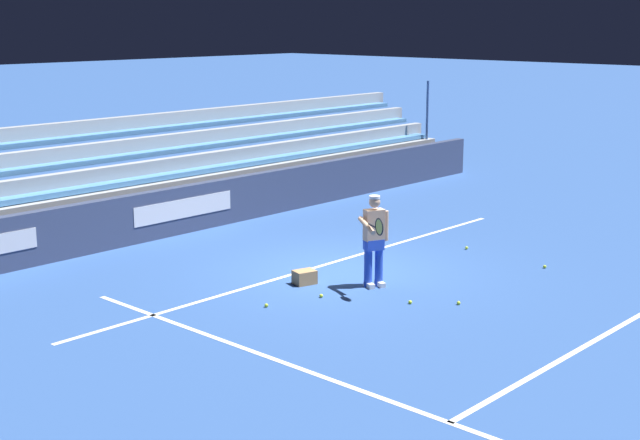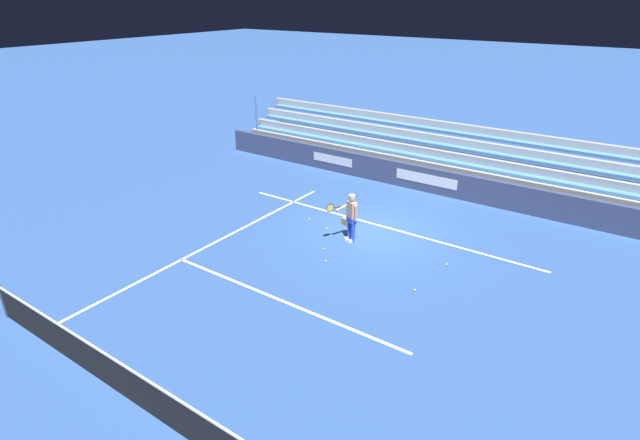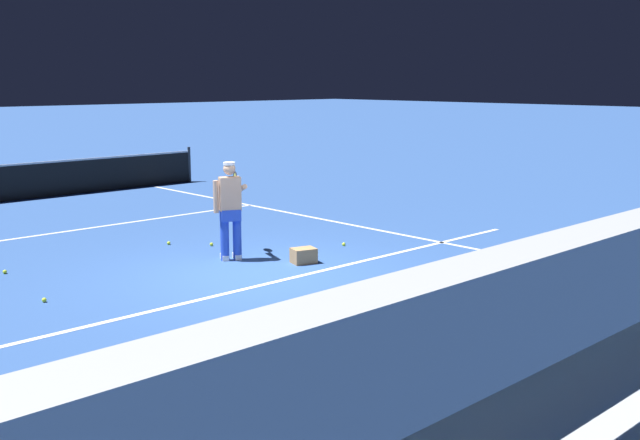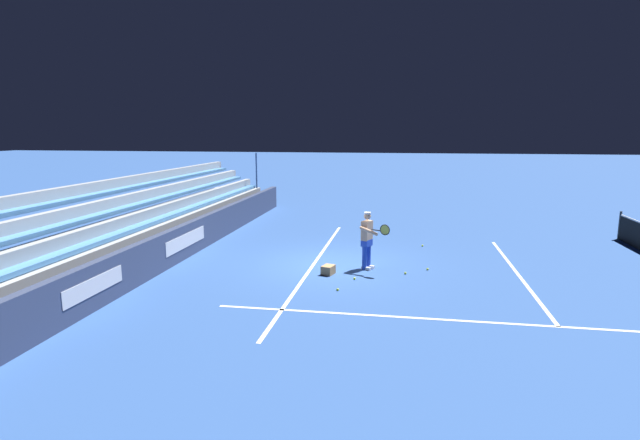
{
  "view_description": "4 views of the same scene",
  "coord_description": "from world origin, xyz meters",
  "px_view_note": "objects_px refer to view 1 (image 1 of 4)",
  "views": [
    {
      "loc": [
        12.64,
        11.21,
        4.86
      ],
      "look_at": [
        1.23,
        0.65,
        1.34
      ],
      "focal_mm": 50.0,
      "sensor_mm": 36.0,
      "label": 1
    },
    {
      "loc": [
        -7.75,
        14.65,
        7.95
      ],
      "look_at": [
        1.28,
        1.64,
        0.71
      ],
      "focal_mm": 28.0,
      "sensor_mm": 36.0,
      "label": 2
    },
    {
      "loc": [
        -7.29,
        -9.18,
        3.1
      ],
      "look_at": [
        1.07,
        -0.3,
        0.81
      ],
      "focal_mm": 42.0,
      "sensor_mm": 36.0,
      "label": 3
    },
    {
      "loc": [
        14.76,
        2.23,
        4.07
      ],
      "look_at": [
        -0.32,
        -0.37,
        1.33
      ],
      "focal_mm": 28.0,
      "sensor_mm": 36.0,
      "label": 4
    }
  ],
  "objects_px": {
    "ball_box_cardboard": "(305,277)",
    "tennis_ball_by_box": "(467,248)",
    "tennis_ball_near_player": "(545,267)",
    "tennis_ball_midcourt": "(321,296)",
    "tennis_player": "(374,240)",
    "tennis_ball_far_right": "(266,305)",
    "tennis_ball_on_baseline": "(410,302)",
    "tennis_ball_stray_back": "(459,303)"
  },
  "relations": [
    {
      "from": "tennis_player",
      "to": "tennis_ball_by_box",
      "type": "height_order",
      "value": "tennis_player"
    },
    {
      "from": "tennis_ball_by_box",
      "to": "tennis_ball_far_right",
      "type": "bearing_deg",
      "value": -3.31
    },
    {
      "from": "ball_box_cardboard",
      "to": "tennis_ball_near_player",
      "type": "bearing_deg",
      "value": 145.32
    },
    {
      "from": "tennis_ball_midcourt",
      "to": "tennis_ball_stray_back",
      "type": "relative_size",
      "value": 1.0
    },
    {
      "from": "tennis_ball_on_baseline",
      "to": "tennis_ball_near_player",
      "type": "bearing_deg",
      "value": 170.78
    },
    {
      "from": "tennis_ball_stray_back",
      "to": "tennis_ball_near_player",
      "type": "distance_m",
      "value": 3.11
    },
    {
      "from": "ball_box_cardboard",
      "to": "tennis_ball_on_baseline",
      "type": "relative_size",
      "value": 6.06
    },
    {
      "from": "tennis_ball_midcourt",
      "to": "tennis_player",
      "type": "bearing_deg",
      "value": 167.56
    },
    {
      "from": "tennis_ball_on_baseline",
      "to": "tennis_ball_near_player",
      "type": "xyz_separation_m",
      "value": [
        -3.65,
        0.59,
        0.0
      ]
    },
    {
      "from": "ball_box_cardboard",
      "to": "tennis_ball_far_right",
      "type": "xyz_separation_m",
      "value": [
        1.45,
        0.47,
        -0.1
      ]
    },
    {
      "from": "tennis_ball_on_baseline",
      "to": "tennis_ball_by_box",
      "type": "bearing_deg",
      "value": -160.14
    },
    {
      "from": "tennis_ball_on_baseline",
      "to": "tennis_ball_by_box",
      "type": "relative_size",
      "value": 1.0
    },
    {
      "from": "ball_box_cardboard",
      "to": "tennis_ball_by_box",
      "type": "xyz_separation_m",
      "value": [
        -4.22,
        0.8,
        -0.1
      ]
    },
    {
      "from": "ball_box_cardboard",
      "to": "tennis_player",
      "type": "bearing_deg",
      "value": 125.37
    },
    {
      "from": "tennis_player",
      "to": "tennis_ball_stray_back",
      "type": "height_order",
      "value": "tennis_player"
    },
    {
      "from": "tennis_player",
      "to": "tennis_ball_by_box",
      "type": "bearing_deg",
      "value": -175.79
    },
    {
      "from": "tennis_ball_on_baseline",
      "to": "tennis_ball_stray_back",
      "type": "distance_m",
      "value": 0.84
    },
    {
      "from": "tennis_ball_midcourt",
      "to": "tennis_ball_near_player",
      "type": "height_order",
      "value": "same"
    },
    {
      "from": "tennis_ball_far_right",
      "to": "tennis_ball_stray_back",
      "type": "height_order",
      "value": "same"
    },
    {
      "from": "tennis_ball_midcourt",
      "to": "tennis_ball_by_box",
      "type": "xyz_separation_m",
      "value": [
        -4.63,
        0.0,
        0.0
      ]
    },
    {
      "from": "tennis_player",
      "to": "tennis_ball_stray_back",
      "type": "relative_size",
      "value": 25.98
    },
    {
      "from": "tennis_ball_midcourt",
      "to": "tennis_ball_on_baseline",
      "type": "height_order",
      "value": "same"
    },
    {
      "from": "tennis_ball_on_baseline",
      "to": "tennis_ball_by_box",
      "type": "height_order",
      "value": "same"
    },
    {
      "from": "ball_box_cardboard",
      "to": "tennis_ball_on_baseline",
      "type": "xyz_separation_m",
      "value": [
        -0.38,
        2.19,
        -0.1
      ]
    },
    {
      "from": "tennis_player",
      "to": "tennis_ball_near_player",
      "type": "xyz_separation_m",
      "value": [
        -3.27,
        1.73,
        -0.86
      ]
    },
    {
      "from": "ball_box_cardboard",
      "to": "tennis_ball_near_player",
      "type": "distance_m",
      "value": 4.89
    },
    {
      "from": "tennis_ball_stray_back",
      "to": "tennis_ball_far_right",
      "type": "bearing_deg",
      "value": -45.0
    },
    {
      "from": "tennis_ball_near_player",
      "to": "tennis_ball_midcourt",
      "type": "bearing_deg",
      "value": -24.08
    },
    {
      "from": "tennis_ball_near_player",
      "to": "tennis_ball_by_box",
      "type": "bearing_deg",
      "value": -95.73
    },
    {
      "from": "tennis_player",
      "to": "tennis_ball_near_player",
      "type": "relative_size",
      "value": 25.98
    },
    {
      "from": "tennis_ball_far_right",
      "to": "ball_box_cardboard",
      "type": "bearing_deg",
      "value": -161.89
    },
    {
      "from": "tennis_ball_far_right",
      "to": "tennis_ball_by_box",
      "type": "xyz_separation_m",
      "value": [
        -5.67,
        0.33,
        0.0
      ]
    },
    {
      "from": "tennis_ball_midcourt",
      "to": "tennis_ball_far_right",
      "type": "height_order",
      "value": "same"
    },
    {
      "from": "tennis_player",
      "to": "tennis_ball_by_box",
      "type": "xyz_separation_m",
      "value": [
        -3.47,
        -0.26,
        -0.86
      ]
    },
    {
      "from": "tennis_ball_midcourt",
      "to": "tennis_ball_stray_back",
      "type": "xyz_separation_m",
      "value": [
        -1.32,
        2.04,
        0.0
      ]
    },
    {
      "from": "tennis_ball_on_baseline",
      "to": "tennis_ball_by_box",
      "type": "xyz_separation_m",
      "value": [
        -3.84,
        -1.39,
        0.0
      ]
    },
    {
      "from": "ball_box_cardboard",
      "to": "tennis_ball_midcourt",
      "type": "height_order",
      "value": "ball_box_cardboard"
    },
    {
      "from": "tennis_ball_on_baseline",
      "to": "tennis_ball_stray_back",
      "type": "bearing_deg",
      "value": 129.58
    },
    {
      "from": "tennis_ball_on_baseline",
      "to": "ball_box_cardboard",
      "type": "bearing_deg",
      "value": -80.22
    },
    {
      "from": "ball_box_cardboard",
      "to": "tennis_ball_near_player",
      "type": "height_order",
      "value": "ball_box_cardboard"
    },
    {
      "from": "tennis_ball_near_player",
      "to": "tennis_ball_by_box",
      "type": "height_order",
      "value": "same"
    },
    {
      "from": "tennis_ball_far_right",
      "to": "tennis_player",
      "type": "bearing_deg",
      "value": 165.16
    }
  ]
}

